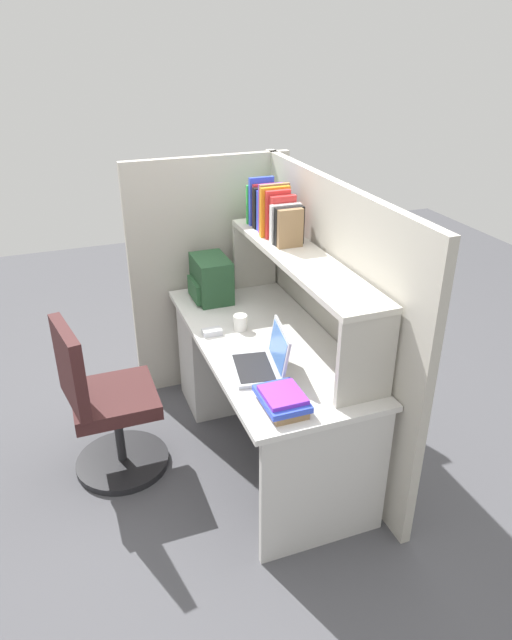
{
  "coord_description": "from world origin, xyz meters",
  "views": [
    {
      "loc": [
        2.53,
        -0.99,
        2.21
      ],
      "look_at": [
        0.0,
        -0.05,
        0.85
      ],
      "focal_mm": 32.1,
      "sensor_mm": 36.0,
      "label": 1
    }
  ],
  "objects_px": {
    "computer_mouse": "(212,332)",
    "paper_cup": "(240,322)",
    "laptop": "(264,361)",
    "office_chair": "(106,410)",
    "backpack": "(210,279)"
  },
  "relations": [
    {
      "from": "computer_mouse",
      "to": "paper_cup",
      "type": "height_order",
      "value": "paper_cup"
    },
    {
      "from": "laptop",
      "to": "paper_cup",
      "type": "height_order",
      "value": "laptop"
    },
    {
      "from": "computer_mouse",
      "to": "paper_cup",
      "type": "distance_m",
      "value": 0.17
    },
    {
      "from": "laptop",
      "to": "paper_cup",
      "type": "relative_size",
      "value": 4.05
    },
    {
      "from": "laptop",
      "to": "office_chair",
      "type": "relative_size",
      "value": 0.37
    },
    {
      "from": "backpack",
      "to": "office_chair",
      "type": "height_order",
      "value": "backpack"
    },
    {
      "from": "computer_mouse",
      "to": "laptop",
      "type": "bearing_deg",
      "value": 17.26
    },
    {
      "from": "backpack",
      "to": "office_chair",
      "type": "xyz_separation_m",
      "value": [
        0.48,
        -0.74,
        -0.47
      ]
    },
    {
      "from": "backpack",
      "to": "computer_mouse",
      "type": "xyz_separation_m",
      "value": [
        0.46,
        -0.13,
        -0.11
      ]
    },
    {
      "from": "laptop",
      "to": "computer_mouse",
      "type": "bearing_deg",
      "value": -162.86
    },
    {
      "from": "backpack",
      "to": "paper_cup",
      "type": "xyz_separation_m",
      "value": [
        0.45,
        0.04,
        -0.09
      ]
    },
    {
      "from": "laptop",
      "to": "backpack",
      "type": "distance_m",
      "value": 0.9
    },
    {
      "from": "paper_cup",
      "to": "office_chair",
      "type": "height_order",
      "value": "office_chair"
    },
    {
      "from": "laptop",
      "to": "office_chair",
      "type": "bearing_deg",
      "value": -118.92
    },
    {
      "from": "office_chair",
      "to": "computer_mouse",
      "type": "bearing_deg",
      "value": -98.34
    }
  ]
}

